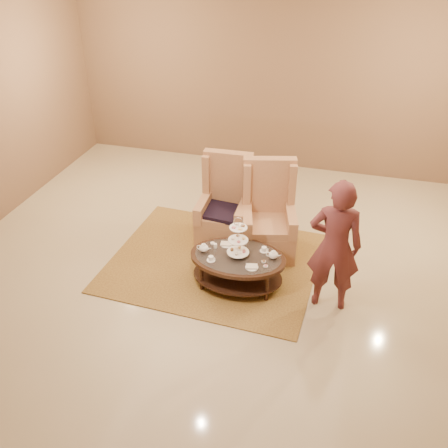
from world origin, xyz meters
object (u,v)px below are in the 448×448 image
(armchair_left, at_px, (225,212))
(armchair_right, at_px, (268,222))
(person, at_px, (335,246))
(tea_table, at_px, (238,261))

(armchair_left, distance_m, armchair_right, 0.71)
(armchair_right, height_order, person, person)
(armchair_left, height_order, person, person)
(tea_table, height_order, armchair_right, armchair_right)
(armchair_left, xyz_separation_m, person, (1.71, -1.14, 0.44))
(armchair_left, relative_size, person, 0.76)
(tea_table, relative_size, person, 0.72)
(tea_table, height_order, person, person)
(tea_table, distance_m, armchair_right, 0.99)
(tea_table, xyz_separation_m, armchair_right, (0.22, 0.96, 0.08))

